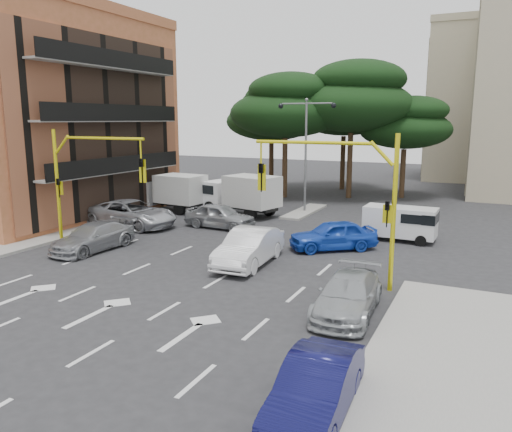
# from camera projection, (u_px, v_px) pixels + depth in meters

# --- Properties ---
(ground) EXTENTS (120.00, 120.00, 0.00)m
(ground) POSITION_uv_depth(u_px,v_px,m) (175.00, 275.00, 21.14)
(ground) COLOR #28282B
(ground) RESTS_ON ground
(median_strip) EXTENTS (1.40, 6.00, 0.15)m
(median_strip) POSITION_uv_depth(u_px,v_px,m) (305.00, 211.00, 35.30)
(median_strip) COLOR gray
(median_strip) RESTS_ON ground
(apartment_orange) EXTENTS (15.19, 16.15, 13.70)m
(apartment_orange) POSITION_uv_depth(u_px,v_px,m) (22.00, 114.00, 34.51)
(apartment_orange) COLOR #A05A32
(apartment_orange) RESTS_ON ground
(apartment_beige_far) EXTENTS (16.20, 12.15, 16.70)m
(apartment_beige_far) POSITION_uv_depth(u_px,v_px,m) (511.00, 101.00, 53.04)
(apartment_beige_far) COLOR #C1B190
(apartment_beige_far) RESTS_ON ground
(pine_left_near) EXTENTS (9.15, 9.15, 10.23)m
(pine_left_near) POSITION_uv_depth(u_px,v_px,m) (286.00, 105.00, 40.80)
(pine_left_near) COLOR #382616
(pine_left_near) RESTS_ON ground
(pine_center) EXTENTS (9.98, 9.98, 11.16)m
(pine_center) POSITION_uv_depth(u_px,v_px,m) (353.00, 97.00, 40.32)
(pine_center) COLOR #382616
(pine_center) RESTS_ON ground
(pine_left_far) EXTENTS (8.32, 8.32, 9.30)m
(pine_left_far) POSITION_uv_depth(u_px,v_px,m) (272.00, 115.00, 45.74)
(pine_left_far) COLOR #382616
(pine_left_far) RESTS_ON ground
(pine_right) EXTENTS (7.49, 7.49, 8.37)m
(pine_right) POSITION_uv_depth(u_px,v_px,m) (406.00, 123.00, 40.80)
(pine_right) COLOR #382616
(pine_right) RESTS_ON ground
(pine_back) EXTENTS (9.15, 9.15, 10.23)m
(pine_back) POSITION_uv_depth(u_px,v_px,m) (345.00, 107.00, 45.73)
(pine_back) COLOR #382616
(pine_back) RESTS_ON ground
(signal_mast_right) EXTENTS (5.79, 0.37, 6.00)m
(signal_mast_right) POSITION_uv_depth(u_px,v_px,m) (348.00, 188.00, 19.28)
(signal_mast_right) COLOR yellow
(signal_mast_right) RESTS_ON ground
(signal_mast_left) EXTENTS (5.79, 0.37, 6.00)m
(signal_mast_left) POSITION_uv_depth(u_px,v_px,m) (82.00, 172.00, 25.04)
(signal_mast_left) COLOR yellow
(signal_mast_left) RESTS_ON ground
(street_lamp_center) EXTENTS (4.16, 0.36, 7.77)m
(street_lamp_center) POSITION_uv_depth(u_px,v_px,m) (306.00, 135.00, 34.27)
(street_lamp_center) COLOR slate
(street_lamp_center) RESTS_ON median_strip
(car_white_hatch) EXTENTS (2.02, 5.01, 1.62)m
(car_white_hatch) POSITION_uv_depth(u_px,v_px,m) (249.00, 247.00, 22.55)
(car_white_hatch) COLOR silver
(car_white_hatch) RESTS_ON ground
(car_blue_compact) EXTENTS (4.58, 4.06, 1.50)m
(car_blue_compact) POSITION_uv_depth(u_px,v_px,m) (333.00, 235.00, 25.18)
(car_blue_compact) COLOR #1641BB
(car_blue_compact) RESTS_ON ground
(car_silver_wagon) EXTENTS (2.19, 4.82, 1.37)m
(car_silver_wagon) POSITION_uv_depth(u_px,v_px,m) (93.00, 237.00, 25.03)
(car_silver_wagon) COLOR #93959A
(car_silver_wagon) RESTS_ON ground
(car_silver_cross_a) EXTENTS (6.02, 3.07, 1.63)m
(car_silver_cross_a) POSITION_uv_depth(u_px,v_px,m) (131.00, 214.00, 30.57)
(car_silver_cross_a) COLOR #B0B2B8
(car_silver_cross_a) RESTS_ON ground
(car_silver_cross_b) EXTENTS (4.50, 2.01, 1.50)m
(car_silver_cross_b) POSITION_uv_depth(u_px,v_px,m) (220.00, 216.00, 30.19)
(car_silver_cross_b) COLOR #94979B
(car_silver_cross_b) RESTS_ON ground
(car_navy_parked) EXTENTS (1.60, 4.12, 1.34)m
(car_navy_parked) POSITION_uv_depth(u_px,v_px,m) (316.00, 388.00, 11.00)
(car_navy_parked) COLOR #0C0D3F
(car_navy_parked) RESTS_ON ground
(car_silver_parked) EXTENTS (2.14, 4.67, 1.32)m
(car_silver_parked) POSITION_uv_depth(u_px,v_px,m) (348.00, 295.00, 16.87)
(car_silver_parked) COLOR #A4A8AC
(car_silver_parked) RESTS_ON ground
(van_white) EXTENTS (3.80, 1.80, 1.88)m
(van_white) POSITION_uv_depth(u_px,v_px,m) (400.00, 223.00, 27.05)
(van_white) COLOR white
(van_white) RESTS_ON ground
(box_truck_a) EXTENTS (5.55, 2.69, 2.65)m
(box_truck_a) POSITION_uv_depth(u_px,v_px,m) (170.00, 193.00, 35.77)
(box_truck_a) COLOR white
(box_truck_a) RESTS_ON ground
(box_truck_b) EXTENTS (6.05, 3.61, 2.78)m
(box_truck_b) POSITION_uv_depth(u_px,v_px,m) (241.00, 195.00, 34.11)
(box_truck_b) COLOR white
(box_truck_b) RESTS_ON ground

